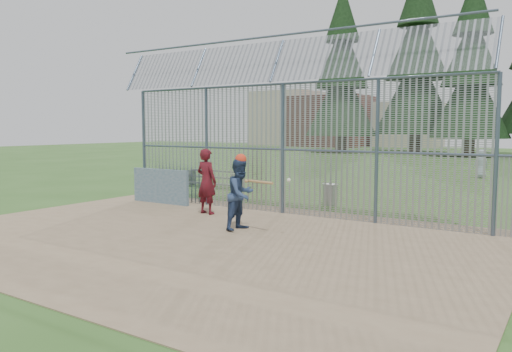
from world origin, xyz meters
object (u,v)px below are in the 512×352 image
Objects in this scene: batter at (241,194)px; trash_can at (330,194)px; dugout_wall at (161,186)px; onlooker at (207,181)px; bleacher at (213,178)px.

trash_can is (0.17, 5.13, -0.57)m from batter.
dugout_wall is 1.35× the size of batter.
batter reaches higher than trash_can.
onlooker is 2.46× the size of trash_can.
onlooker is 0.67× the size of bleacher.
bleacher is at bearing 107.02° from dugout_wall.
dugout_wall is 5.93m from trash_can.
batter is at bearing -91.92° from trash_can.
trash_can is at bearing -117.90° from onlooker.
dugout_wall is 3.05× the size of trash_can.
dugout_wall is 1.24× the size of onlooker.
batter is at bearing 153.46° from onlooker.
onlooker is at bearing -122.91° from trash_can.
batter is 9.58m from bleacher.
trash_can is (5.15, 2.94, -0.24)m from dugout_wall.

